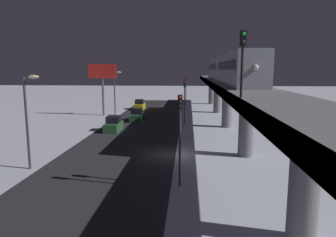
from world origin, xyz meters
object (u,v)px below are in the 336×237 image
commercial_billboard (102,76)px  traffic_light_near (180,127)px  subway_train (227,68)px  sedan_green_2 (113,125)px  sedan_green (137,116)px  traffic_light_mid (185,96)px  traffic_light_far (186,86)px  rail_signal (243,52)px  sedan_yellow (140,105)px

commercial_billboard → traffic_light_near: bearing=113.8°
subway_train → sedan_green_2: (15.25, 4.38, -7.36)m
sedan_green_2 → subway_train: bearing=-164.0°
commercial_billboard → sedan_green_2: bearing=110.5°
sedan_green → traffic_light_mid: 8.62m
sedan_green_2 → traffic_light_near: 21.41m
sedan_green → commercial_billboard: size_ratio=0.47×
sedan_green_2 → traffic_light_far: 31.73m
rail_signal → sedan_green: 31.88m
sedan_green → traffic_light_far: size_ratio=0.66×
traffic_light_near → rail_signal: bearing=157.7°
traffic_light_far → rail_signal: bearing=94.2°
subway_train → traffic_light_near: size_ratio=5.76×
sedan_green → traffic_light_far: 23.52m
rail_signal → sedan_yellow: 45.34m
subway_train → traffic_light_far: subway_train is taller
sedan_green_2 → traffic_light_near: size_ratio=0.65×
traffic_light_mid → sedan_green_2: bearing=31.0°
sedan_green_2 → sedan_yellow: bearing=-90.0°
rail_signal → sedan_green_2: 25.71m
subway_train → traffic_light_far: 26.74m
rail_signal → traffic_light_near: rail_signal is taller
sedan_green → sedan_yellow: bearing=-82.7°
sedan_yellow → traffic_light_mid: traffic_light_mid is taller
sedan_yellow → commercial_billboard: bearing=59.9°
sedan_green_2 → traffic_light_mid: size_ratio=0.65×
subway_train → rail_signal: size_ratio=9.22×
rail_signal → traffic_light_far: (3.76, -50.67, -4.91)m
traffic_light_mid → traffic_light_far: (0.00, -24.56, 0.00)m
sedan_green_2 → traffic_light_far: size_ratio=0.65×
rail_signal → traffic_light_near: (3.76, -1.55, -4.91)m
subway_train → traffic_light_near: (5.95, 23.36, -3.96)m
sedan_green_2 → commercial_billboard: size_ratio=0.46×
traffic_light_near → commercial_billboard: size_ratio=0.72×
sedan_yellow → subway_train: bearing=130.7°
sedan_green → traffic_light_mid: (-7.50, 2.54, 3.41)m
sedan_green → sedan_yellow: size_ratio=0.93×
traffic_light_mid → rail_signal: bearing=98.2°
subway_train → traffic_light_mid: size_ratio=5.76×
subway_train → traffic_light_far: (5.95, -25.76, -3.96)m
subway_train → commercial_billboard: (20.28, -9.05, -1.33)m
traffic_light_near → commercial_billboard: (14.32, -32.41, 2.63)m
traffic_light_near → traffic_light_mid: 24.56m
traffic_light_far → sedan_green: bearing=71.2°
rail_signal → traffic_light_far: 51.05m
traffic_light_near → traffic_light_mid: bearing=-90.0°
sedan_yellow → traffic_light_mid: (-9.30, 16.51, 3.40)m
subway_train → sedan_yellow: 24.51m
sedan_green → sedan_green_2: size_ratio=1.01×
sedan_green → traffic_light_far: bearing=-108.8°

